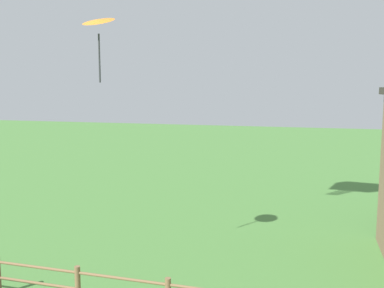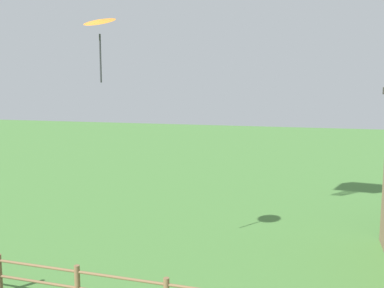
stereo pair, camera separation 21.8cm
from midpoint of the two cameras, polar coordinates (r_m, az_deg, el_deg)
The scene contains 1 object.
kite_orange_delta at distance 12.62m, azimuth -12.88°, elevation 15.52°, with size 0.97×0.94×1.90m.
Camera 1 is at (3.12, -1.25, 5.39)m, focal length 40.00 mm.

